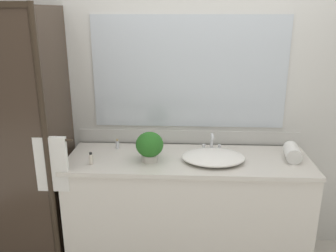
{
  "coord_description": "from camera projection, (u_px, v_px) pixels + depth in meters",
  "views": [
    {
      "loc": [
        -0.03,
        -2.46,
        1.95
      ],
      "look_at": [
        -0.15,
        0.0,
        1.15
      ],
      "focal_mm": 38.29,
      "sensor_mm": 36.0,
      "label": 1
    }
  ],
  "objects": [
    {
      "name": "amenity_bottle_body_wash",
      "position": [
        117.0,
        144.0,
        2.83
      ],
      "size": [
        0.03,
        0.03,
        0.08
      ],
      "color": "silver",
      "rests_on": "vanity_cabinet"
    },
    {
      "name": "amenity_bottle_conditioner",
      "position": [
        91.0,
        159.0,
        2.54
      ],
      "size": [
        0.03,
        0.03,
        0.09
      ],
      "color": "silver",
      "rests_on": "vanity_cabinet"
    },
    {
      "name": "rolled_towel_near_edge",
      "position": [
        292.0,
        153.0,
        2.62
      ],
      "size": [
        0.13,
        0.21,
        0.11
      ],
      "primitive_type": "cylinder",
      "rotation": [
        1.57,
        0.0,
        -0.12
      ],
      "color": "white",
      "rests_on": "vanity_cabinet"
    },
    {
      "name": "wall_back_with_mirror",
      "position": [
        189.0,
        95.0,
        2.86
      ],
      "size": [
        4.4,
        0.06,
        2.6
      ],
      "color": "silver",
      "rests_on": "ground_plane"
    },
    {
      "name": "vanity_cabinet",
      "position": [
        187.0,
        211.0,
        2.8
      ],
      "size": [
        1.8,
        0.58,
        0.9
      ],
      "color": "silver",
      "rests_on": "ground_plane"
    },
    {
      "name": "shower_enclosure",
      "position": [
        6.0,
        149.0,
        2.5
      ],
      "size": [
        1.2,
        0.59,
        2.0
      ],
      "color": "#2D2319",
      "rests_on": "ground_plane"
    },
    {
      "name": "potted_plant",
      "position": [
        150.0,
        146.0,
        2.57
      ],
      "size": [
        0.2,
        0.2,
        0.22
      ],
      "color": "beige",
      "rests_on": "vanity_cabinet"
    },
    {
      "name": "sink_basin",
      "position": [
        213.0,
        157.0,
        2.6
      ],
      "size": [
        0.46,
        0.35,
        0.06
      ],
      "primitive_type": "ellipsoid",
      "color": "white",
      "rests_on": "vanity_cabinet"
    },
    {
      "name": "faucet",
      "position": [
        212.0,
        146.0,
        2.76
      ],
      "size": [
        0.17,
        0.12,
        0.15
      ],
      "color": "silver",
      "rests_on": "vanity_cabinet"
    }
  ]
}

